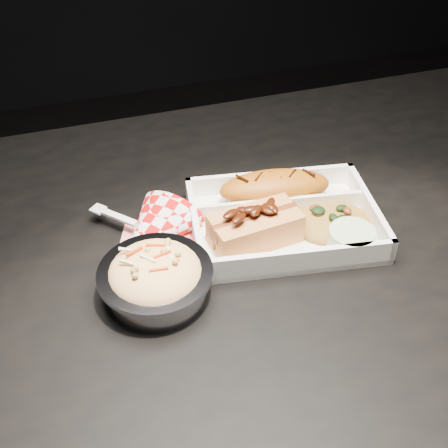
{
  "coord_description": "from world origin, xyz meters",
  "views": [
    {
      "loc": [
        -0.23,
        -0.51,
        1.25
      ],
      "look_at": [
        -0.06,
        -0.01,
        0.81
      ],
      "focal_mm": 45.0,
      "sensor_mm": 36.0,
      "label": 1
    }
  ],
  "objects_px": {
    "dining_table": "(261,292)",
    "napkin_fork": "(152,232)",
    "fried_pastry": "(275,187)",
    "hotdog": "(255,225)",
    "foil_coleslaw_cup": "(156,277)",
    "food_tray": "(283,223)"
  },
  "relations": [
    {
      "from": "napkin_fork",
      "to": "foil_coleslaw_cup",
      "type": "bearing_deg",
      "value": -51.01
    },
    {
      "from": "food_tray",
      "to": "hotdog",
      "type": "xyz_separation_m",
      "value": [
        -0.05,
        -0.02,
        0.02
      ]
    },
    {
      "from": "fried_pastry",
      "to": "dining_table",
      "type": "bearing_deg",
      "value": -120.22
    },
    {
      "from": "fried_pastry",
      "to": "hotdog",
      "type": "xyz_separation_m",
      "value": [
        -0.06,
        -0.07,
        0.0
      ]
    },
    {
      "from": "foil_coleslaw_cup",
      "to": "fried_pastry",
      "type": "bearing_deg",
      "value": 30.79
    },
    {
      "from": "hotdog",
      "to": "napkin_fork",
      "type": "relative_size",
      "value": 0.8
    },
    {
      "from": "hotdog",
      "to": "napkin_fork",
      "type": "distance_m",
      "value": 0.14
    },
    {
      "from": "foil_coleslaw_cup",
      "to": "napkin_fork",
      "type": "xyz_separation_m",
      "value": [
        0.02,
        0.09,
        -0.01
      ]
    },
    {
      "from": "hotdog",
      "to": "napkin_fork",
      "type": "bearing_deg",
      "value": 153.39
    },
    {
      "from": "fried_pastry",
      "to": "napkin_fork",
      "type": "relative_size",
      "value": 1.04
    },
    {
      "from": "dining_table",
      "to": "food_tray",
      "type": "xyz_separation_m",
      "value": [
        0.04,
        0.02,
        0.1
      ]
    },
    {
      "from": "dining_table",
      "to": "fried_pastry",
      "type": "distance_m",
      "value": 0.15
    },
    {
      "from": "food_tray",
      "to": "napkin_fork",
      "type": "xyz_separation_m",
      "value": [
        -0.18,
        0.03,
        0.01
      ]
    },
    {
      "from": "fried_pastry",
      "to": "hotdog",
      "type": "relative_size",
      "value": 1.31
    },
    {
      "from": "napkin_fork",
      "to": "dining_table",
      "type": "bearing_deg",
      "value": 27.14
    },
    {
      "from": "hotdog",
      "to": "food_tray",
      "type": "bearing_deg",
      "value": 15.17
    },
    {
      "from": "fried_pastry",
      "to": "hotdog",
      "type": "distance_m",
      "value": 0.09
    },
    {
      "from": "fried_pastry",
      "to": "napkin_fork",
      "type": "bearing_deg",
      "value": -172.18
    },
    {
      "from": "dining_table",
      "to": "food_tray",
      "type": "height_order",
      "value": "food_tray"
    },
    {
      "from": "dining_table",
      "to": "napkin_fork",
      "type": "height_order",
      "value": "napkin_fork"
    },
    {
      "from": "dining_table",
      "to": "fried_pastry",
      "type": "height_order",
      "value": "fried_pastry"
    },
    {
      "from": "dining_table",
      "to": "hotdog",
      "type": "bearing_deg",
      "value": 153.72
    }
  ]
}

